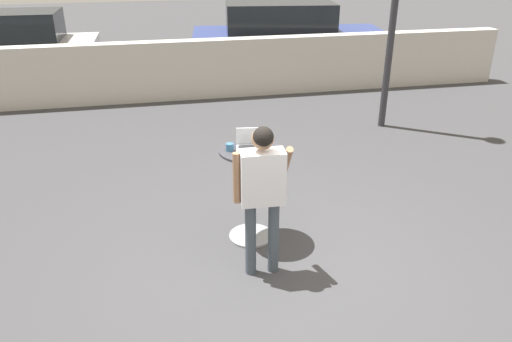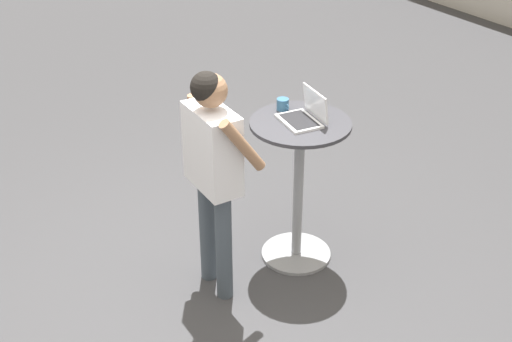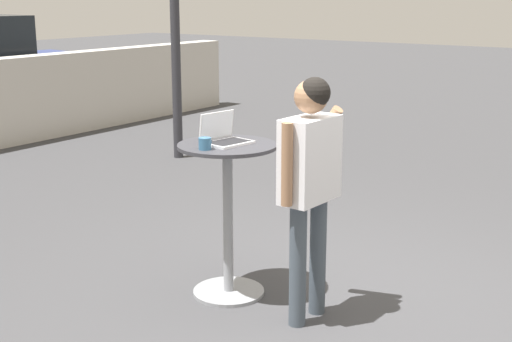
{
  "view_description": "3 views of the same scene",
  "coord_description": "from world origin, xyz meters",
  "px_view_note": "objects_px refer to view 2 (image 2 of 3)",
  "views": [
    {
      "loc": [
        -1.1,
        -4.08,
        3.14
      ],
      "look_at": [
        -0.11,
        0.52,
        0.93
      ],
      "focal_mm": 35.0,
      "sensor_mm": 36.0,
      "label": 1
    },
    {
      "loc": [
        3.25,
        -1.89,
        3.18
      ],
      "look_at": [
        0.08,
        0.23,
        0.97
      ],
      "focal_mm": 50.0,
      "sensor_mm": 36.0,
      "label": 2
    },
    {
      "loc": [
        -3.9,
        -2.17,
        2.1
      ],
      "look_at": [
        -0.09,
        0.51,
        0.93
      ],
      "focal_mm": 50.0,
      "sensor_mm": 36.0,
      "label": 3
    }
  ],
  "objects_px": {
    "cafe_table": "(299,177)",
    "coffee_mug": "(283,104)",
    "standing_person": "(213,158)",
    "laptop": "(305,115)"
  },
  "relations": [
    {
      "from": "laptop",
      "to": "coffee_mug",
      "type": "distance_m",
      "value": 0.23
    },
    {
      "from": "cafe_table",
      "to": "laptop",
      "type": "xyz_separation_m",
      "value": [
        0.01,
        0.03,
        0.47
      ]
    },
    {
      "from": "cafe_table",
      "to": "standing_person",
      "type": "xyz_separation_m",
      "value": [
        -0.02,
        -0.67,
        0.35
      ]
    },
    {
      "from": "cafe_table",
      "to": "laptop",
      "type": "height_order",
      "value": "laptop"
    },
    {
      "from": "coffee_mug",
      "to": "standing_person",
      "type": "bearing_deg",
      "value": -73.72
    },
    {
      "from": "coffee_mug",
      "to": "standing_person",
      "type": "height_order",
      "value": "standing_person"
    },
    {
      "from": "cafe_table",
      "to": "coffee_mug",
      "type": "relative_size",
      "value": 9.68
    },
    {
      "from": "cafe_table",
      "to": "coffee_mug",
      "type": "distance_m",
      "value": 0.52
    },
    {
      "from": "coffee_mug",
      "to": "standing_person",
      "type": "xyz_separation_m",
      "value": [
        0.2,
        -0.68,
        -0.12
      ]
    },
    {
      "from": "laptop",
      "to": "coffee_mug",
      "type": "xyz_separation_m",
      "value": [
        -0.23,
        -0.01,
        -0.01
      ]
    }
  ]
}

